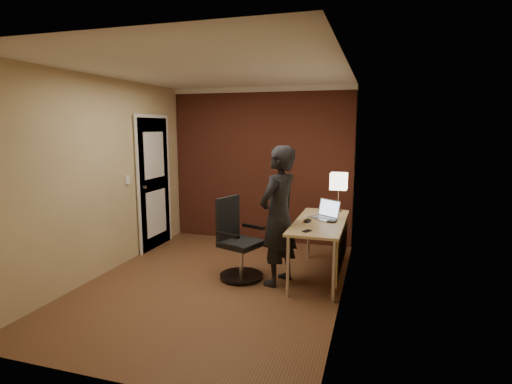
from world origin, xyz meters
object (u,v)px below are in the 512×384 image
person (278,216)px  phone (307,231)px  desk (326,231)px  desk_lamp (339,182)px  laptop (326,213)px  office_chair (237,244)px  mouse (307,221)px  wallet (332,221)px

person → phone: bearing=80.0°
desk → desk_lamp: desk_lamp is taller
desk_lamp → phone: 1.22m
desk → laptop: bearing=98.9°
office_chair → person: 0.66m
laptop → mouse: bearing=-123.7°
mouse → person: (-0.31, -0.21, 0.09)m
phone → laptop: bearing=103.1°
wallet → person: 0.68m
laptop → wallet: (0.10, -0.19, -0.05)m
mouse → person: size_ratio=0.06×
desk → phone: (-0.14, -0.55, 0.13)m
desk_lamp → office_chair: desk_lamp is taller
desk → mouse: (-0.21, -0.12, 0.14)m
laptop → office_chair: size_ratio=0.42×
phone → person: bearing=172.5°
desk → wallet: size_ratio=13.64×
office_chair → wallet: bearing=13.9°
mouse → wallet: size_ratio=0.91×
mouse → person: person is taller
mouse → wallet: (0.29, 0.09, -0.01)m
desk_lamp → mouse: (-0.30, -0.70, -0.40)m
phone → office_chair: (-0.91, 0.24, -0.30)m
desk → phone: size_ratio=13.04×
phone → office_chair: bearing=-172.3°
laptop → office_chair: bearing=-155.6°
wallet → office_chair: bearing=-166.1°
desk_lamp → laptop: size_ratio=1.28×
laptop → office_chair: 1.18m
desk_lamp → mouse: 0.86m
desk_lamp → laptop: 0.56m
laptop → mouse: (-0.19, -0.28, -0.05)m
mouse → desk_lamp: bearing=86.8°
laptop → person: size_ratio=0.25×
mouse → person: bearing=-126.4°
desk_lamp → person: bearing=-123.8°
phone → person: 0.45m
desk_lamp → phone: desk_lamp is taller
laptop → person: 0.70m
mouse → phone: (0.07, -0.43, -0.01)m
office_chair → person: person is taller
laptop → wallet: bearing=-62.2°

